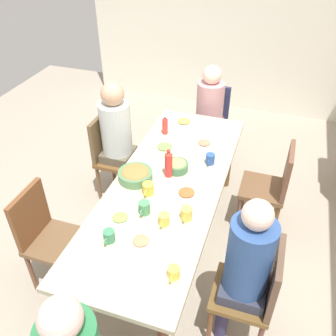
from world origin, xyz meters
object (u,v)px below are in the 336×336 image
at_px(person_2, 117,133).
at_px(bottle_1, 169,164).
at_px(person_1, 209,108).
at_px(cup_2, 109,236).
at_px(dining_table, 168,191).
at_px(plate_1, 141,242).
at_px(cup_0, 186,214).
at_px(chair_3, 46,234).
at_px(cup_4, 148,189).
at_px(chair_2, 111,152).
at_px(plate_3, 184,122).
at_px(cup_6, 210,159).
at_px(cup_1, 164,220).
at_px(plate_4, 120,219).
at_px(chair_4, 255,290).
at_px(person_4, 246,264).
at_px(bottle_0, 165,125).
at_px(chair_0, 272,184).
at_px(plate_0, 204,144).
at_px(bowl_1, 135,175).
at_px(plate_2, 187,194).
at_px(chair_1, 210,120).
at_px(cup_3, 144,208).
at_px(plate_5, 165,148).
at_px(cup_5, 174,273).
at_px(bowl_0, 177,166).

bearing_deg(person_2, bottle_1, 54.47).
distance_m(person_1, cup_2, 2.17).
height_order(dining_table, plate_1, plate_1).
xyz_separation_m(plate_1, cup_0, (-0.31, 0.22, 0.03)).
xyz_separation_m(chair_3, bottle_1, (-0.68, 0.78, 0.38)).
bearing_deg(cup_4, chair_2, -137.14).
distance_m(plate_3, cup_6, 0.71).
bearing_deg(cup_1, dining_table, -165.14).
bearing_deg(plate_4, chair_4, 85.00).
height_order(person_4, plate_4, person_4).
relative_size(chair_3, bottle_0, 4.65).
relative_size(chair_0, person_1, 0.75).
distance_m(person_2, plate_0, 0.86).
bearing_deg(bottle_1, plate_3, -171.96).
xyz_separation_m(plate_4, bowl_1, (-0.46, -0.08, 0.03)).
bearing_deg(plate_2, cup_2, -30.62).
relative_size(person_2, cup_1, 11.31).
distance_m(chair_1, cup_4, 1.75).
bearing_deg(cup_3, person_4, 74.91).
bearing_deg(plate_3, cup_0, 17.09).
relative_size(chair_2, chair_3, 1.00).
bearing_deg(cup_3, chair_4, 76.44).
height_order(dining_table, cup_0, cup_0).
xyz_separation_m(chair_2, plate_4, (1.08, 0.62, 0.27)).
height_order(plate_3, bowl_1, bowl_1).
xyz_separation_m(plate_5, cup_3, (0.83, 0.13, 0.03)).
height_order(dining_table, cup_3, cup_3).
xyz_separation_m(chair_1, chair_4, (2.14, 0.80, 0.00)).
xyz_separation_m(person_2, cup_3, (0.96, 0.66, 0.06)).
bearing_deg(cup_2, plate_2, 149.38).
bearing_deg(cup_6, plate_2, -9.45).
relative_size(dining_table, plate_4, 11.63).
height_order(chair_2, bowl_1, chair_2).
bearing_deg(chair_0, cup_6, -67.86).
bearing_deg(person_1, plate_2, 6.63).
bearing_deg(plate_4, chair_0, 137.47).
bearing_deg(plate_2, plate_4, -42.36).
bearing_deg(cup_3, person_1, 178.31).
xyz_separation_m(plate_5, cup_6, (0.09, 0.44, 0.03)).
bearing_deg(person_2, cup_1, 39.09).
bearing_deg(person_1, chair_3, -21.48).
distance_m(person_2, cup_5, 1.76).
height_order(bottle_0, bottle_1, bottle_1).
relative_size(chair_2, plate_4, 4.47).
bearing_deg(cup_2, bowl_0, 167.57).
bearing_deg(person_2, bottle_0, 105.32).
xyz_separation_m(chair_1, bowl_0, (1.36, 0.02, 0.30)).
bearing_deg(plate_1, cup_4, -164.60).
bearing_deg(plate_4, person_1, 174.47).
bearing_deg(cup_6, chair_3, -48.22).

